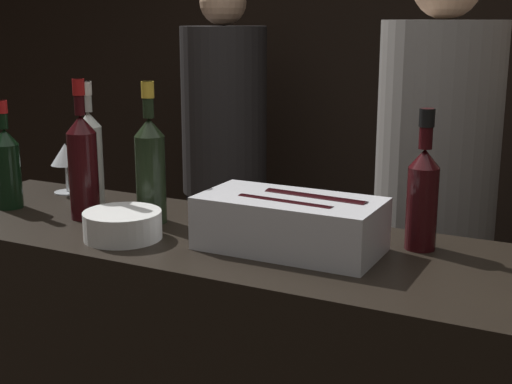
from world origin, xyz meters
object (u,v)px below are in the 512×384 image
at_px(wine_glass, 65,156).
at_px(champagne_bottle, 150,166).
at_px(person_in_hoodie, 433,213).
at_px(red_wine_bottle_tall, 83,163).
at_px(bowl_white, 123,224).
at_px(ice_bin_with_bottles, 292,222).
at_px(white_wine_bottle, 91,156).
at_px(person_grey_polo, 225,156).
at_px(red_wine_bottle_black_foil, 423,192).
at_px(red_wine_bottle_burgundy, 7,165).

relative_size(wine_glass, champagne_bottle, 0.42).
bearing_deg(person_in_hoodie, red_wine_bottle_tall, 14.57).
distance_m(bowl_white, champagne_bottle, 0.20).
distance_m(ice_bin_with_bottles, champagne_bottle, 0.45).
bearing_deg(wine_glass, bowl_white, -34.42).
height_order(wine_glass, white_wine_bottle, white_wine_bottle).
bearing_deg(wine_glass, person_grey_polo, 94.21).
distance_m(ice_bin_with_bottles, bowl_white, 0.43).
bearing_deg(red_wine_bottle_black_foil, ice_bin_with_bottles, -151.45).
bearing_deg(person_grey_polo, white_wine_bottle, -78.22).
relative_size(bowl_white, champagne_bottle, 0.52).
bearing_deg(person_grey_polo, person_in_hoodie, -29.49).
bearing_deg(red_wine_bottle_burgundy, white_wine_bottle, 29.69).
height_order(white_wine_bottle, champagne_bottle, champagne_bottle).
relative_size(person_in_hoodie, person_grey_polo, 1.02).
bearing_deg(person_grey_polo, red_wine_bottle_burgundy, -87.74).
height_order(bowl_white, wine_glass, wine_glass).
height_order(bowl_white, red_wine_bottle_tall, red_wine_bottle_tall).
bearing_deg(person_in_hoodie, red_wine_bottle_burgundy, 6.75).
bearing_deg(ice_bin_with_bottles, red_wine_bottle_black_foil, 28.55).
bearing_deg(wine_glass, red_wine_bottle_black_foil, -2.73).
relative_size(champagne_bottle, person_grey_polo, 0.21).
relative_size(red_wine_bottle_burgundy, person_in_hoodie, 0.17).
height_order(ice_bin_with_bottles, person_grey_polo, person_grey_polo).
relative_size(ice_bin_with_bottles, person_in_hoodie, 0.23).
bearing_deg(white_wine_bottle, red_wine_bottle_tall, -59.57).
relative_size(bowl_white, white_wine_bottle, 0.54).
xyz_separation_m(champagne_bottle, person_grey_polo, (-0.52, 1.32, -0.24)).
distance_m(red_wine_bottle_tall, champagne_bottle, 0.19).
bearing_deg(champagne_bottle, wine_glass, 160.41).
relative_size(wine_glass, red_wine_bottle_burgundy, 0.51).
relative_size(red_wine_bottle_black_foil, white_wine_bottle, 0.92).
distance_m(wine_glass, white_wine_bottle, 0.21).
bearing_deg(white_wine_bottle, wine_glass, 151.93).
height_order(champagne_bottle, person_grey_polo, person_grey_polo).
bearing_deg(ice_bin_with_bottles, wine_glass, 166.91).
height_order(bowl_white, red_wine_bottle_black_foil, red_wine_bottle_black_foil).
bearing_deg(person_grey_polo, bowl_white, -70.16).
relative_size(wine_glass, red_wine_bottle_black_foil, 0.47).
height_order(ice_bin_with_bottles, white_wine_bottle, white_wine_bottle).
height_order(red_wine_bottle_black_foil, red_wine_bottle_burgundy, red_wine_bottle_black_foil).
relative_size(wine_glass, person_in_hoodie, 0.09).
bearing_deg(ice_bin_with_bottles, red_wine_bottle_tall, -179.72).
distance_m(bowl_white, person_in_hoodie, 1.04).
relative_size(white_wine_bottle, red_wine_bottle_burgundy, 1.17).
xyz_separation_m(bowl_white, white_wine_bottle, (-0.27, 0.21, 0.11)).
xyz_separation_m(bowl_white, champagne_bottle, (-0.02, 0.16, 0.12)).
distance_m(ice_bin_with_bottles, red_wine_bottle_burgundy, 0.90).
distance_m(wine_glass, red_wine_bottle_burgundy, 0.22).
relative_size(ice_bin_with_bottles, bowl_white, 2.20).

